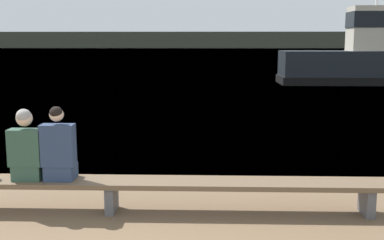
{
  "coord_description": "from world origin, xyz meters",
  "views": [
    {
      "loc": [
        1.08,
        -3.21,
        2.35
      ],
      "look_at": [
        0.78,
        6.14,
        0.8
      ],
      "focal_mm": 45.0,
      "sensor_mm": 36.0,
      "label": 1
    }
  ],
  "objects_px": {
    "person_right": "(59,149)",
    "bench_main": "(111,186)",
    "person_left": "(27,149)",
    "tugboat_red": "(373,60)"
  },
  "relations": [
    {
      "from": "person_right",
      "to": "tugboat_red",
      "type": "bearing_deg",
      "value": 61.4
    },
    {
      "from": "person_right",
      "to": "tugboat_red",
      "type": "relative_size",
      "value": 0.11
    },
    {
      "from": "person_right",
      "to": "tugboat_red",
      "type": "xyz_separation_m",
      "value": [
        10.95,
        20.09,
        0.42
      ]
    },
    {
      "from": "person_left",
      "to": "tugboat_red",
      "type": "relative_size",
      "value": 0.1
    },
    {
      "from": "bench_main",
      "to": "tugboat_red",
      "type": "height_order",
      "value": "tugboat_red"
    },
    {
      "from": "bench_main",
      "to": "person_left",
      "type": "height_order",
      "value": "person_left"
    },
    {
      "from": "person_left",
      "to": "person_right",
      "type": "relative_size",
      "value": 0.97
    },
    {
      "from": "tugboat_red",
      "to": "person_right",
      "type": "bearing_deg",
      "value": 151.49
    },
    {
      "from": "tugboat_red",
      "to": "bench_main",
      "type": "bearing_deg",
      "value": 153.08
    },
    {
      "from": "person_right",
      "to": "bench_main",
      "type": "bearing_deg",
      "value": -0.13
    }
  ]
}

